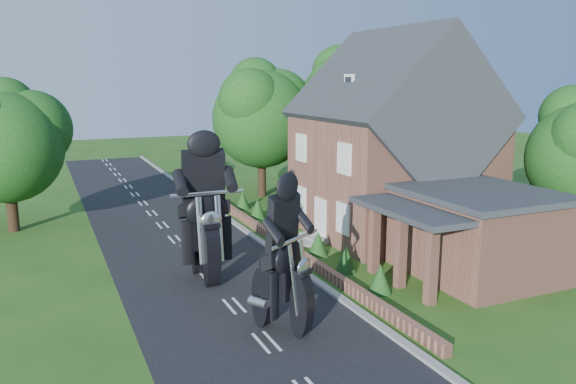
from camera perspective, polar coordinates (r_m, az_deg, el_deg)
name	(u,v)px	position (r m, az deg, el deg)	size (l,w,h in m)	color
ground	(234,306)	(19.89, -5.50, -11.47)	(120.00, 120.00, 0.00)	#254D15
road	(234,306)	(19.89, -5.50, -11.44)	(7.00, 80.00, 0.02)	black
kerb	(327,289)	(21.21, 4.02, -9.78)	(0.30, 80.00, 0.12)	gray
garden_wall	(288,247)	(25.69, 0.04, -5.62)	(0.30, 22.00, 0.40)	#9B634F
house	(393,148)	(28.69, 10.60, 4.44)	(9.54, 8.64, 10.24)	#9B634F
annex	(476,232)	(23.56, 18.52, -3.83)	(7.05, 5.94, 3.44)	#9B634F
tree_house_right	(456,123)	(34.43, 16.68, 6.70)	(6.51, 6.00, 8.40)	black
tree_behind_house	(354,101)	(39.05, 6.69, 9.12)	(7.81, 7.20, 10.08)	black
tree_behind_left	(267,110)	(37.29, -2.18, 8.33)	(6.94, 6.40, 9.16)	black
tree_far_road	(14,137)	(31.68, -26.11, 5.03)	(6.08, 5.60, 7.84)	black
shrub_a	(380,279)	(21.04, 9.35, -8.67)	(0.90, 0.90, 1.10)	#153C13
shrub_b	(346,259)	(23.04, 5.92, -6.78)	(0.90, 0.90, 1.10)	#153C13
shrub_c	(318,243)	(25.14, 3.06, -5.18)	(0.90, 0.90, 1.10)	#153C13
shrub_d	(275,218)	(29.51, -1.36, -2.66)	(0.90, 0.90, 1.10)	#153C13
shrub_e	(258,208)	(31.77, -3.11, -1.66)	(0.90, 0.90, 1.10)	#153C13
shrub_f	(243,200)	(34.06, -4.62, -0.80)	(0.90, 0.90, 1.10)	#153C13
motorcycle_lead	(283,308)	(17.71, -0.53, -11.74)	(0.41, 1.62, 1.51)	black
motorcycle_follow	(206,258)	(22.17, -8.35, -6.69)	(0.48, 1.89, 1.76)	black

